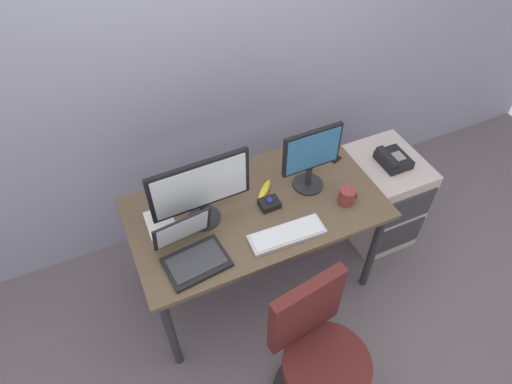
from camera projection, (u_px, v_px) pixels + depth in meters
ground_plane at (256, 278)px, 3.03m from camera, size 8.00×8.00×0.00m
back_wall at (202, 39)px, 2.46m from camera, size 6.00×0.10×2.80m
desk at (256, 216)px, 2.54m from camera, size 1.42×0.77×0.75m
file_cabinet at (380, 197)px, 3.08m from camera, size 0.42×0.53×0.68m
desk_phone at (393, 159)px, 2.79m from camera, size 0.17×0.20×0.09m
office_chair at (317, 359)px, 2.23m from camera, size 0.52×0.52×0.91m
monitor_main at (201, 189)px, 2.24m from camera, size 0.54×0.18×0.41m
monitor_side at (311, 156)px, 2.42m from camera, size 0.35×0.18×0.41m
keyboard at (287, 234)px, 2.33m from camera, size 0.41×0.15×0.03m
laptop at (191, 250)px, 2.21m from camera, size 0.34×0.32×0.23m
trackball_mouse at (269, 203)px, 2.46m from camera, size 0.11×0.09×0.07m
coffee_mug at (347, 196)px, 2.46m from camera, size 0.10×0.09×0.10m
paper_notepad at (161, 223)px, 2.39m from camera, size 0.15×0.21×0.01m
cell_phone at (329, 155)px, 2.76m from camera, size 0.11×0.16×0.01m
banana at (264, 191)px, 2.53m from camera, size 0.16×0.17×0.04m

